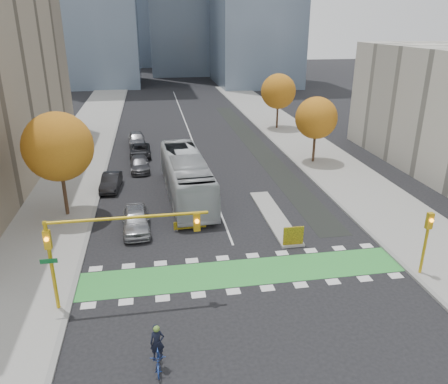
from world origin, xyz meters
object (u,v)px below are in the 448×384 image
object	(u,v)px
tree_west	(58,147)
bus	(186,177)
tree_east_near	(316,118)
traffic_signal_west	(101,239)
parked_car_b	(111,182)
parked_car_d	(140,151)
traffic_signal_east	(427,234)
hazard_board	(293,236)
cyclist	(158,354)
parked_car_e	(137,139)
tree_east_far	(278,91)
parked_car_a	(136,220)
parked_car_c	(140,164)

from	to	relation	value
tree_west	bus	world-z (taller)	tree_west
tree_east_near	traffic_signal_west	xyz separation A→B (m)	(-19.93, -22.51, -0.83)
parked_car_b	parked_car_d	distance (m)	10.31
tree_west	traffic_signal_east	world-z (taller)	tree_west
hazard_board	traffic_signal_east	bearing A→B (deg)	-35.92
traffic_signal_east	cyclist	distance (m)	16.75
tree_east_near	parked_car_e	xyz separation A→B (m)	(-18.99, 10.36, -4.04)
cyclist	bus	xyz separation A→B (m)	(2.98, 19.88, 1.15)
tree_west	tree_east_far	size ratio (longest dim) A/B	1.08
tree_east_far	bus	bearing A→B (deg)	-122.12
tree_east_far	bus	world-z (taller)	tree_east_far
tree_west	bus	size ratio (longest dim) A/B	0.60
tree_east_far	parked_car_d	world-z (taller)	tree_east_far
tree_east_far	parked_car_b	xyz separation A→B (m)	(-21.50, -20.64, -4.52)
hazard_board	cyclist	bearing A→B (deg)	-133.76
parked_car_b	parked_car_d	size ratio (longest dim) A/B	0.88
bus	parked_car_d	size ratio (longest dim) A/B	2.74
traffic_signal_east	cyclist	bearing A→B (deg)	-162.32
traffic_signal_west	cyclist	bearing A→B (deg)	-62.88
tree_east_far	bus	size ratio (longest dim) A/B	0.56
parked_car_a	parked_car_e	bearing A→B (deg)	88.32
tree_west	cyclist	bearing A→B (deg)	-69.24
parked_car_a	bus	bearing A→B (deg)	51.87
traffic_signal_west	parked_car_e	xyz separation A→B (m)	(0.94, 32.87, -3.21)
tree_east_far	parked_car_e	size ratio (longest dim) A/B	1.58
parked_car_c	traffic_signal_east	bearing A→B (deg)	-56.41
parked_car_e	tree_east_near	bearing A→B (deg)	-32.22
tree_east_near	parked_car_b	bearing A→B (deg)	-167.54
parked_car_c	parked_car_e	xyz separation A→B (m)	(-0.49, 10.00, 0.15)
tree_east_near	cyclist	size ratio (longest dim) A/B	3.18
tree_west	parked_car_d	bearing A→B (deg)	70.30
tree_west	tree_east_far	xyz separation A→B (m)	(24.50, 26.00, -0.38)
hazard_board	cyclist	distance (m)	13.51
parked_car_a	parked_car_e	size ratio (longest dim) A/B	1.01
tree_west	parked_car_b	distance (m)	7.86
cyclist	parked_car_d	size ratio (longest dim) A/B	0.45
traffic_signal_west	parked_car_a	distance (m)	9.58
parked_car_d	traffic_signal_west	bearing A→B (deg)	-94.04
parked_car_e	tree_east_far	bearing A→B (deg)	12.53
traffic_signal_west	parked_car_a	size ratio (longest dim) A/B	1.73
traffic_signal_west	parked_car_d	distance (m)	28.11
tree_east_far	bus	xyz separation A→B (m)	(-14.86, -23.68, -3.35)
tree_east_near	parked_car_e	distance (m)	22.01
parked_car_b	parked_car_d	xyz separation A→B (m)	(2.50, 10.00, -0.03)
traffic_signal_west	parked_car_d	bearing A→B (deg)	87.06
tree_east_near	tree_east_far	size ratio (longest dim) A/B	0.92
tree_east_near	tree_west	bearing A→B (deg)	-157.38
bus	parked_car_d	bearing A→B (deg)	104.65
tree_west	traffic_signal_west	size ratio (longest dim) A/B	0.96
traffic_signal_east	parked_car_e	size ratio (longest dim) A/B	0.84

